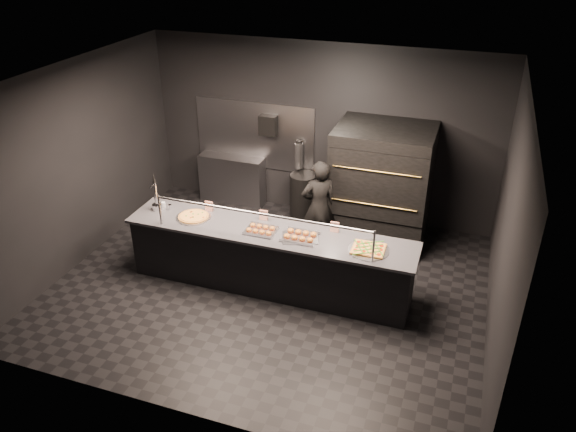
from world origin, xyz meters
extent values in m
plane|color=black|center=(0.00, 0.00, 0.00)|extent=(6.00, 6.00, 0.00)
plane|color=black|center=(0.00, 0.00, 3.00)|extent=(6.00, 6.00, 0.00)
cube|color=black|center=(0.00, 2.50, 1.50)|extent=(6.00, 0.04, 3.00)
cube|color=black|center=(0.00, -2.50, 1.50)|extent=(6.00, 0.04, 3.00)
cube|color=black|center=(-3.00, 0.00, 1.50)|extent=(0.04, 5.00, 3.00)
cube|color=black|center=(3.00, 0.00, 1.50)|extent=(0.04, 5.00, 3.00)
cube|color=#99999E|center=(-1.20, 2.48, 1.30)|extent=(2.20, 0.02, 1.20)
cube|color=black|center=(0.00, 0.00, 0.44)|extent=(4.00, 0.70, 0.88)
cube|color=#313135|center=(0.00, 0.00, 0.90)|extent=(4.10, 0.78, 0.04)
cylinder|color=#99999E|center=(-1.50, -0.30, 1.15)|extent=(0.03, 0.03, 0.45)
cylinder|color=#99999E|center=(1.50, -0.30, 1.15)|extent=(0.03, 0.03, 0.45)
cylinder|color=#99999E|center=(0.00, -0.30, 1.34)|extent=(3.00, 0.04, 0.04)
cube|color=black|center=(1.20, 1.90, 0.30)|extent=(1.50, 1.15, 0.60)
cube|color=black|center=(1.20, 1.90, 0.90)|extent=(1.50, 1.20, 0.55)
cube|color=black|center=(1.20, 1.90, 1.45)|extent=(1.50, 1.20, 0.55)
cube|color=black|center=(1.20, 1.90, 1.82)|extent=(1.50, 1.20, 0.18)
cylinder|color=gold|center=(1.20, 1.28, 0.90)|extent=(1.30, 0.02, 0.02)
cylinder|color=gold|center=(1.20, 1.28, 1.45)|extent=(1.30, 0.02, 0.02)
cube|color=#99999E|center=(-1.60, 2.32, 0.45)|extent=(1.20, 0.35, 0.90)
cube|color=black|center=(-0.90, 2.39, 1.55)|extent=(0.30, 0.20, 0.35)
cylinder|color=#B2B2B7|center=(-0.35, 2.40, 1.05)|extent=(0.14, 0.14, 0.45)
cube|color=black|center=(-0.35, 2.40, 1.30)|extent=(0.10, 0.06, 0.06)
cylinder|color=silver|center=(-1.77, 0.06, 0.96)|extent=(0.15, 0.15, 0.09)
cylinder|color=silver|center=(-1.77, 0.06, 1.16)|extent=(0.05, 0.05, 0.39)
cylinder|color=silver|center=(-1.77, -0.03, 1.33)|extent=(0.02, 0.11, 0.02)
cone|color=black|center=(-1.77, 0.06, 1.43)|extent=(0.05, 0.05, 0.15)
cylinder|color=silver|center=(-1.16, 0.01, 0.93)|extent=(0.50, 0.50, 0.01)
cylinder|color=#BD803C|center=(-1.16, 0.01, 0.94)|extent=(0.44, 0.44, 0.02)
cylinder|color=gold|center=(-1.16, 0.01, 0.95)|extent=(0.38, 0.38, 0.01)
cube|color=silver|center=(-0.10, -0.05, 0.93)|extent=(0.42, 0.32, 0.02)
ellipsoid|color=#C07829|center=(-0.24, -0.12, 0.96)|extent=(0.08, 0.08, 0.05)
ellipsoid|color=#C07829|center=(-0.24, 0.02, 0.96)|extent=(0.08, 0.08, 0.05)
ellipsoid|color=#C07829|center=(-0.15, -0.12, 0.96)|extent=(0.08, 0.08, 0.05)
ellipsoid|color=#C07829|center=(-0.15, 0.02, 0.96)|extent=(0.08, 0.08, 0.05)
ellipsoid|color=#C07829|center=(-0.05, -0.12, 0.96)|extent=(0.08, 0.08, 0.05)
ellipsoid|color=#C07829|center=(-0.05, 0.02, 0.96)|extent=(0.08, 0.08, 0.05)
ellipsoid|color=#C07829|center=(0.04, -0.12, 0.96)|extent=(0.08, 0.08, 0.05)
ellipsoid|color=#C07829|center=(0.04, 0.02, 0.96)|extent=(0.08, 0.08, 0.05)
cube|color=silver|center=(0.47, -0.04, 0.93)|extent=(0.56, 0.48, 0.02)
ellipsoid|color=#C07829|center=(0.31, -0.12, 0.97)|extent=(0.09, 0.09, 0.06)
ellipsoid|color=#C07829|center=(0.31, 0.04, 0.97)|extent=(0.09, 0.09, 0.06)
ellipsoid|color=#C07829|center=(0.41, -0.12, 0.97)|extent=(0.09, 0.09, 0.06)
ellipsoid|color=#C07829|center=(0.41, 0.04, 0.97)|extent=(0.09, 0.09, 0.06)
ellipsoid|color=#C07829|center=(0.52, -0.12, 0.97)|extent=(0.09, 0.09, 0.06)
ellipsoid|color=#C07829|center=(0.52, 0.04, 0.97)|extent=(0.09, 0.09, 0.06)
ellipsoid|color=#C07829|center=(0.63, -0.12, 0.97)|extent=(0.09, 0.09, 0.06)
ellipsoid|color=#C07829|center=(0.63, 0.04, 0.97)|extent=(0.09, 0.09, 0.06)
cylinder|color=silver|center=(1.40, -0.05, 0.93)|extent=(0.53, 0.53, 0.01)
cube|color=#BD803C|center=(1.40, -0.05, 0.94)|extent=(0.43, 0.38, 0.02)
cube|color=gold|center=(1.40, -0.05, 0.95)|extent=(0.40, 0.36, 0.01)
cube|color=#3E9227|center=(1.40, -0.05, 0.96)|extent=(0.38, 0.34, 0.01)
cylinder|color=silver|center=(-1.70, 0.11, 0.97)|extent=(0.06, 0.06, 0.11)
cylinder|color=silver|center=(-1.59, 0.11, 0.96)|extent=(0.05, 0.05, 0.08)
cube|color=white|center=(-1.04, 0.28, 1.00)|extent=(0.12, 0.04, 0.15)
cube|color=white|center=(-0.18, 0.28, 1.00)|extent=(0.12, 0.04, 0.15)
cube|color=white|center=(0.86, 0.28, 1.00)|extent=(0.12, 0.04, 0.15)
cylinder|color=black|center=(-0.20, 2.22, 0.39)|extent=(0.47, 0.47, 0.79)
imported|color=black|center=(0.37, 1.20, 0.76)|extent=(0.67, 0.60, 1.53)
camera|label=1|loc=(2.42, -6.23, 4.78)|focal=35.00mm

